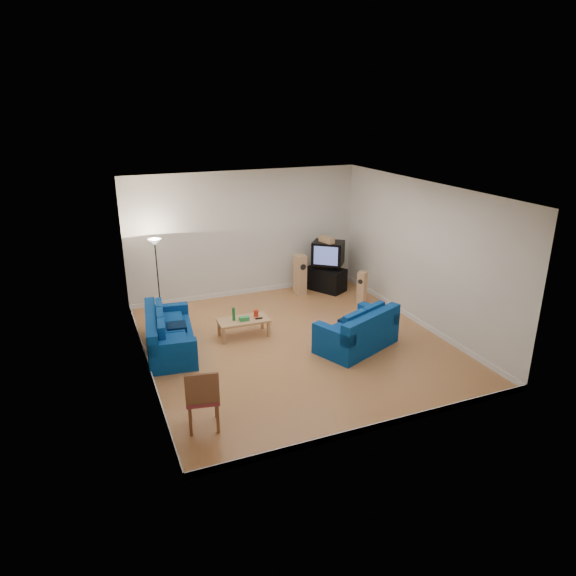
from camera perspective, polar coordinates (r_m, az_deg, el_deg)
name	(u,v)px	position (r m, az deg, el deg)	size (l,w,h in m)	color
room	(296,273)	(10.19, 0.85, 1.64)	(6.01, 6.51, 3.21)	#97592E
sofa_three_seat	(167,337)	(10.65, -13.25, -5.30)	(1.14, 2.17, 0.80)	navy
sofa_loveseat	(359,334)	(10.55, 7.85, -5.06)	(1.91, 1.52, 0.84)	navy
coffee_table	(243,322)	(11.01, -4.98, -3.74)	(1.09, 0.57, 0.39)	tan
bottle	(234,314)	(10.90, -6.05, -2.90)	(0.07, 0.07, 0.28)	#197233
tissue_box	(244,319)	(10.91, -4.89, -3.41)	(0.21, 0.11, 0.08)	green
red_canister	(256,313)	(11.08, -3.58, -2.82)	(0.10, 0.10, 0.15)	red
remote	(259,318)	(10.99, -3.25, -3.38)	(0.16, 0.05, 0.02)	black
tv_stand	(326,279)	(13.73, 4.24, 1.00)	(1.00, 0.56, 0.61)	black
av_receiver	(326,265)	(13.67, 4.28, 2.51)	(0.47, 0.38, 0.11)	black
television	(328,253)	(13.54, 4.47, 3.91)	(0.97, 0.94, 0.61)	black
centre_speaker	(327,240)	(13.36, 4.31, 5.39)	(0.44, 0.18, 0.15)	tan
speaker_left	(300,275)	(13.35, 1.36, 1.51)	(0.27, 0.34, 1.05)	tan
speaker_right	(362,287)	(12.90, 8.21, 0.06)	(0.30, 0.29, 0.81)	tan
floor_lamp	(156,253)	(12.13, -14.50, 3.84)	(0.31, 0.31, 1.83)	black
dining_chair	(203,396)	(7.98, -9.48, -11.78)	(0.58, 0.58, 1.04)	brown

